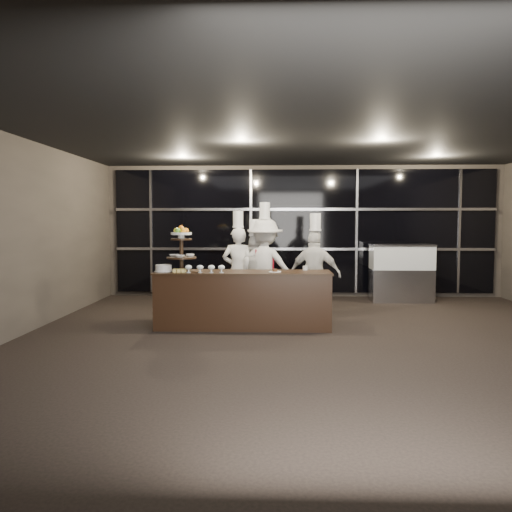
{
  "coord_description": "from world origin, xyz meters",
  "views": [
    {
      "loc": [
        -0.69,
        -6.47,
        1.73
      ],
      "look_at": [
        -0.98,
        1.84,
        1.15
      ],
      "focal_mm": 35.0,
      "sensor_mm": 36.0,
      "label": 1
    }
  ],
  "objects_px": {
    "chef_d": "(315,273)",
    "display_stand": "(181,245)",
    "chef_a": "(238,269)",
    "buffet_counter": "(243,299)",
    "chef_b": "(254,274)",
    "display_case": "(401,270)",
    "chef_c": "(265,266)",
    "layer_cake": "(164,268)"
  },
  "relations": [
    {
      "from": "buffet_counter",
      "to": "chef_a",
      "type": "distance_m",
      "value": 1.26
    },
    {
      "from": "chef_a",
      "to": "layer_cake",
      "type": "bearing_deg",
      "value": -132.05
    },
    {
      "from": "buffet_counter",
      "to": "chef_b",
      "type": "xyz_separation_m",
      "value": [
        0.14,
        1.22,
        0.29
      ]
    },
    {
      "from": "display_case",
      "to": "display_stand",
      "type": "bearing_deg",
      "value": -146.99
    },
    {
      "from": "chef_a",
      "to": "chef_c",
      "type": "relative_size",
      "value": 0.93
    },
    {
      "from": "display_stand",
      "to": "layer_cake",
      "type": "height_order",
      "value": "display_stand"
    },
    {
      "from": "chef_a",
      "to": "chef_b",
      "type": "relative_size",
      "value": 1.09
    },
    {
      "from": "buffet_counter",
      "to": "chef_c",
      "type": "relative_size",
      "value": 1.37
    },
    {
      "from": "layer_cake",
      "to": "chef_d",
      "type": "bearing_deg",
      "value": 19.06
    },
    {
      "from": "chef_d",
      "to": "layer_cake",
      "type": "bearing_deg",
      "value": -160.94
    },
    {
      "from": "display_case",
      "to": "chef_a",
      "type": "relative_size",
      "value": 0.68
    },
    {
      "from": "display_stand",
      "to": "chef_a",
      "type": "bearing_deg",
      "value": 54.93
    },
    {
      "from": "display_stand",
      "to": "layer_cake",
      "type": "xyz_separation_m",
      "value": [
        -0.28,
        -0.05,
        -0.37
      ]
    },
    {
      "from": "buffet_counter",
      "to": "chef_d",
      "type": "height_order",
      "value": "chef_d"
    },
    {
      "from": "display_stand",
      "to": "chef_a",
      "type": "relative_size",
      "value": 0.39
    },
    {
      "from": "chef_b",
      "to": "chef_d",
      "type": "bearing_deg",
      "value": -20.2
    },
    {
      "from": "chef_d",
      "to": "display_stand",
      "type": "bearing_deg",
      "value": -159.84
    },
    {
      "from": "display_stand",
      "to": "display_case",
      "type": "height_order",
      "value": "display_stand"
    },
    {
      "from": "chef_b",
      "to": "chef_d",
      "type": "xyz_separation_m",
      "value": [
        1.09,
        -0.4,
        0.05
      ]
    },
    {
      "from": "chef_a",
      "to": "chef_c",
      "type": "bearing_deg",
      "value": -3.57
    },
    {
      "from": "chef_a",
      "to": "chef_b",
      "type": "distance_m",
      "value": 0.31
    },
    {
      "from": "display_stand",
      "to": "display_case",
      "type": "xyz_separation_m",
      "value": [
        4.25,
        2.76,
        -0.65
      ]
    },
    {
      "from": "display_stand",
      "to": "chef_d",
      "type": "bearing_deg",
      "value": 20.16
    },
    {
      "from": "buffet_counter",
      "to": "layer_cake",
      "type": "height_order",
      "value": "layer_cake"
    },
    {
      "from": "display_case",
      "to": "chef_d",
      "type": "bearing_deg",
      "value": -136.11
    },
    {
      "from": "chef_c",
      "to": "chef_d",
      "type": "height_order",
      "value": "chef_c"
    },
    {
      "from": "chef_a",
      "to": "chef_c",
      "type": "distance_m",
      "value": 0.5
    },
    {
      "from": "chef_b",
      "to": "chef_d",
      "type": "height_order",
      "value": "chef_d"
    },
    {
      "from": "layer_cake",
      "to": "buffet_counter",
      "type": "bearing_deg",
      "value": 2.23
    },
    {
      "from": "buffet_counter",
      "to": "chef_c",
      "type": "xyz_separation_m",
      "value": [
        0.33,
        1.16,
        0.43
      ]
    },
    {
      "from": "display_case",
      "to": "chef_d",
      "type": "relative_size",
      "value": 0.7
    },
    {
      "from": "chef_d",
      "to": "display_case",
      "type": "bearing_deg",
      "value": 43.89
    },
    {
      "from": "layer_cake",
      "to": "chef_b",
      "type": "height_order",
      "value": "chef_b"
    },
    {
      "from": "chef_a",
      "to": "chef_d",
      "type": "bearing_deg",
      "value": -15.13
    },
    {
      "from": "chef_c",
      "to": "chef_a",
      "type": "bearing_deg",
      "value": 176.43
    },
    {
      "from": "display_stand",
      "to": "chef_a",
      "type": "distance_m",
      "value": 1.54
    },
    {
      "from": "buffet_counter",
      "to": "chef_b",
      "type": "distance_m",
      "value": 1.26
    },
    {
      "from": "buffet_counter",
      "to": "chef_d",
      "type": "distance_m",
      "value": 1.52
    },
    {
      "from": "display_case",
      "to": "chef_b",
      "type": "distance_m",
      "value": 3.47
    },
    {
      "from": "layer_cake",
      "to": "display_case",
      "type": "height_order",
      "value": "display_case"
    },
    {
      "from": "chef_a",
      "to": "chef_d",
      "type": "distance_m",
      "value": 1.44
    },
    {
      "from": "chef_a",
      "to": "buffet_counter",
      "type": "bearing_deg",
      "value": -82.28
    }
  ]
}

